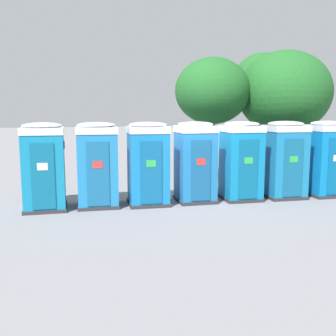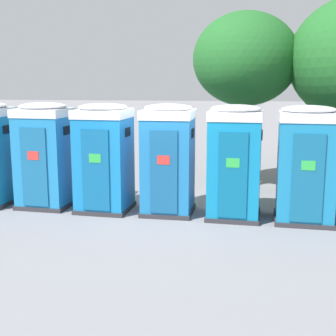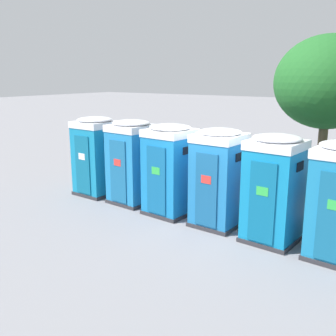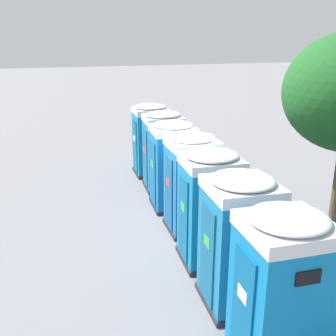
{
  "view_description": "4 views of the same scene",
  "coord_description": "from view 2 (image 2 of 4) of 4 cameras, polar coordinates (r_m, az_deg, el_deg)",
  "views": [
    {
      "loc": [
        -4.3,
        -11.81,
        2.87
      ],
      "look_at": [
        -0.91,
        -0.23,
        1.11
      ],
      "focal_mm": 42.0,
      "sensor_mm": 36.0,
      "label": 1
    },
    {
      "loc": [
        1.37,
        -10.76,
        3.06
      ],
      "look_at": [
        -0.02,
        -0.29,
        1.07
      ],
      "focal_mm": 50.0,
      "sensor_mm": 36.0,
      "label": 2
    },
    {
      "loc": [
        4.44,
        -8.96,
        3.82
      ],
      "look_at": [
        -1.64,
        -0.17,
        1.3
      ],
      "focal_mm": 42.0,
      "sensor_mm": 36.0,
      "label": 3
    },
    {
      "loc": [
        8.58,
        -3.67,
        4.76
      ],
      "look_at": [
        -2.25,
        -0.13,
        0.94
      ],
      "focal_mm": 42.0,
      "sensor_mm": 36.0,
      "label": 4
    }
  ],
  "objects": [
    {
      "name": "street_tree_0",
      "position": [
        13.48,
        9.44,
        12.89
      ],
      "size": [
        2.93,
        2.93,
        4.93
      ],
      "color": "brown",
      "rests_on": "ground"
    },
    {
      "name": "portapotty_1",
      "position": [
        11.73,
        -14.74,
        1.6
      ],
      "size": [
        1.31,
        1.29,
        2.54
      ],
      "color": "#2D2D33",
      "rests_on": "ground"
    },
    {
      "name": "portapotty_4",
      "position": [
        10.49,
        8.14,
        0.81
      ],
      "size": [
        1.27,
        1.28,
        2.54
      ],
      "color": "#2D2D33",
      "rests_on": "ground"
    },
    {
      "name": "portapotty_3",
      "position": [
        10.75,
        0.03,
        1.15
      ],
      "size": [
        1.21,
        1.25,
        2.54
      ],
      "color": "#2D2D33",
      "rests_on": "ground"
    },
    {
      "name": "portapotty_5",
      "position": [
        10.52,
        16.45,
        0.49
      ],
      "size": [
        1.32,
        1.28,
        2.54
      ],
      "color": "#2D2D33",
      "rests_on": "ground"
    },
    {
      "name": "ground_plane",
      "position": [
        11.27,
        0.29,
        -5.09
      ],
      "size": [
        120.0,
        120.0,
        0.0
      ],
      "primitive_type": "plane",
      "color": "slate"
    },
    {
      "name": "portapotty_2",
      "position": [
        11.08,
        -7.81,
        1.33
      ],
      "size": [
        1.3,
        1.29,
        2.54
      ],
      "color": "#2D2D33",
      "rests_on": "ground"
    }
  ]
}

